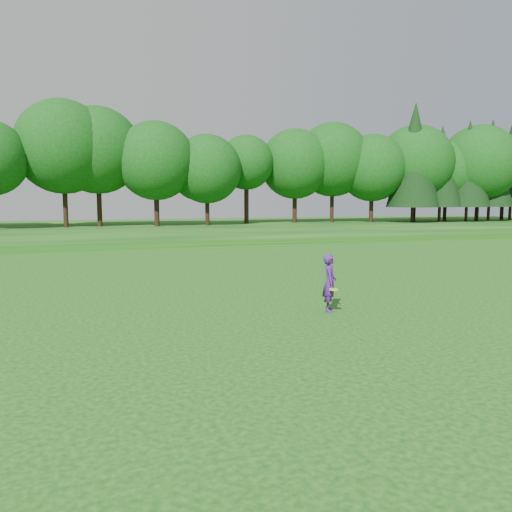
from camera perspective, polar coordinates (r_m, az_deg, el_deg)
name	(u,v)px	position (r m, az deg, el deg)	size (l,w,h in m)	color
ground	(182,318)	(14.72, -8.40, -6.97)	(140.00, 140.00, 0.00)	#0D440F
berm	(115,232)	(48.25, -15.85, 2.64)	(130.00, 30.00, 0.60)	#0D440F
walking_path	(127,250)	(34.35, -14.54, 0.69)	(130.00, 1.60, 0.04)	gray
treeline	(110,151)	(52.35, -16.37, 11.46)	(104.00, 7.00, 15.00)	#0E3D0F
woman	(330,283)	(15.37, 8.40, -3.05)	(0.65, 0.93, 1.76)	#4F1C80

